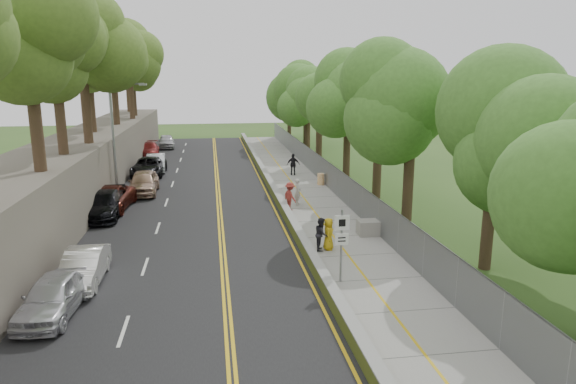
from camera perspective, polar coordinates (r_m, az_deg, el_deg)
The scene contains 26 objects.
ground at distance 24.27m, azimuth 1.66°, elevation -7.45°, with size 140.00×140.00×0.00m, color #33511E.
road at distance 38.35m, azimuth -10.33°, elevation 0.00°, with size 11.20×66.00×0.04m, color black.
sidewalk at distance 38.89m, azimuth 1.45°, elevation 0.40°, with size 4.20×66.00×0.05m, color gray.
jersey_barrier at distance 38.51m, azimuth -1.92°, elevation 0.69°, with size 0.42×66.00×0.60m, color #B2D736.
rock_embankment at distance 39.09m, azimuth -22.40°, elevation 2.44°, with size 5.00×66.00×4.00m, color #595147.
chainlink_fence at distance 39.11m, azimuth 4.49°, elevation 1.89°, with size 0.04×66.00×2.00m, color slate.
trees_embankment at distance 38.50m, azimuth -22.77°, elevation 15.00°, with size 6.40×66.00×13.00m, color #597D2A, non-canonical shape.
trees_fenceside at distance 39.02m, azimuth 8.07°, elevation 10.66°, with size 7.00×66.00×14.00m, color #4E8A31, non-canonical shape.
streetlight at distance 37.14m, azimuth -18.53°, elevation 6.36°, with size 2.52×0.22×8.00m.
signpost at distance 21.06m, azimuth 5.98°, elevation -5.07°, with size 0.62×0.09×3.10m.
construction_barrel at distance 40.09m, azimuth 3.67°, elevation 1.44°, with size 0.54×0.54×0.89m, color orange.
concrete_block at distance 27.85m, azimuth 8.97°, elevation -3.93°, with size 1.20×0.90×0.80m, color gray.
car_0 at distance 20.37m, azimuth -24.68°, elevation -10.47°, with size 1.71×4.24×1.44m, color silver.
car_1 at distance 22.86m, azimuth -21.76°, elevation -7.76°, with size 1.46×4.19×1.38m, color white.
car_2 at distance 34.32m, azimuth -19.29°, elevation -0.73°, with size 2.46×5.33×1.48m, color #551910.
car_3 at distance 32.82m, azimuth -19.78°, elevation -1.34°, with size 2.12×5.21×1.51m, color black.
car_4 at distance 38.40m, azimuth -15.76°, elevation 1.04°, with size 1.96×4.86×1.66m, color tan.
car_5 at distance 47.14m, azimuth -14.46°, elevation 3.15°, with size 1.59×4.56×1.50m, color silver.
car_6 at distance 45.31m, azimuth -15.21°, elevation 2.74°, with size 2.54×5.52×1.53m, color black.
car_7 at distance 56.31m, azimuth -15.18°, elevation 4.60°, with size 2.01×4.93×1.43m, color maroon.
car_8 at distance 62.15m, azimuth -13.37°, elevation 5.50°, with size 1.83×4.55×1.55m, color #B3B3B7.
painter_0 at distance 25.20m, azimuth 4.52°, elevation -4.66°, with size 0.78×0.51×1.60m, color gold.
painter_1 at distance 33.72m, azimuth 1.09°, elevation 0.03°, with size 0.64×0.42×1.75m, color beige.
painter_2 at distance 25.12m, azimuth 3.73°, elevation -4.68°, with size 0.79×0.61×1.62m, color black.
painter_3 at distance 32.42m, azimuth 0.23°, elevation -0.47°, with size 1.15×0.66×1.78m, color #9B312B.
person_far at distance 43.83m, azimuth 0.59°, elevation 3.08°, with size 1.08×0.45×1.84m, color black.
Camera 1 is at (-4.08, -22.39, 8.43)m, focal length 32.00 mm.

